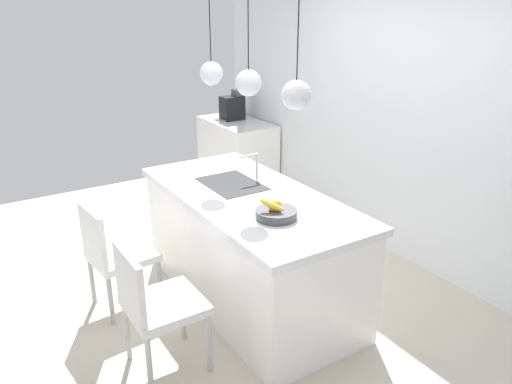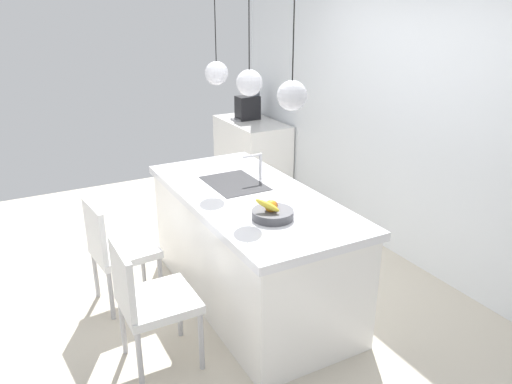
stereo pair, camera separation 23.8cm
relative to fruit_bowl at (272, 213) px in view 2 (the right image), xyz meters
name	(u,v)px [view 2 (the right image)]	position (x,y,z in m)	size (l,w,h in m)	color
floor	(250,297)	(-0.48, 0.08, -0.96)	(6.60, 6.60, 0.00)	beige
back_wall	(415,121)	(-0.48, 1.73, 0.34)	(6.00, 0.10, 2.60)	white
kitchen_island	(250,247)	(-0.48, 0.08, -0.50)	(2.06, 0.96, 0.92)	white
sink_basin	(235,184)	(-0.75, 0.08, -0.05)	(0.56, 0.40, 0.02)	#2D2D30
faucet	(258,163)	(-0.75, 0.29, 0.10)	(0.02, 0.17, 0.22)	silver
fruit_bowl	(272,213)	(0.00, 0.00, 0.00)	(0.29, 0.29, 0.16)	#4C4C51
side_counter	(252,153)	(-2.88, 1.36, -0.53)	(1.10, 0.60, 0.86)	white
coffee_machine	(248,107)	(-2.99, 1.36, 0.06)	(0.20, 0.35, 0.38)	black
chair_near	(116,248)	(-0.91, -0.88, -0.47)	(0.48, 0.51, 0.88)	white
chair_middle	(148,298)	(-0.07, -0.88, -0.44)	(0.47, 0.47, 0.90)	silver
pendant_light_left	(217,73)	(-1.04, 0.08, 0.80)	(0.19, 0.19, 0.79)	silver
pendant_light_center	(249,83)	(-0.48, 0.08, 0.80)	(0.19, 0.19, 0.79)	silver
pendant_light_right	(292,95)	(0.09, 0.08, 0.80)	(0.19, 0.19, 0.79)	silver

